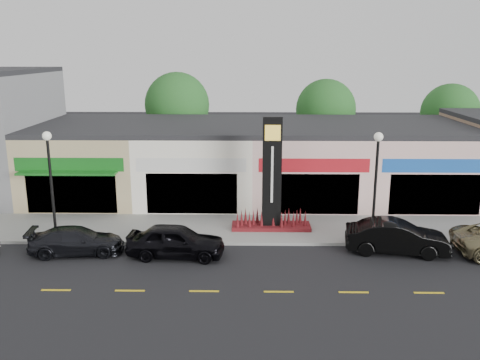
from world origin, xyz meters
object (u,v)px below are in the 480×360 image
Objects in this scene: lamp_east_near at (376,176)px; car_black_conv at (397,237)px; car_black_sedan at (176,241)px; lamp_west_near at (50,175)px; pylon_sign at (272,190)px; car_dark_sedan at (76,241)px.

lamp_east_near is 3.10m from car_black_conv.
car_black_sedan is (-9.62, -1.92, -2.70)m from lamp_east_near.
pylon_sign reaches higher than lamp_west_near.
car_black_sedan is at bearing -168.71° from lamp_east_near.
car_black_sedan is at bearing -141.93° from pylon_sign.
lamp_west_near is 0.91× the size of pylon_sign.
lamp_west_near is at bearing 38.43° from car_dark_sedan.
car_dark_sedan is 15.24m from car_black_conv.
pylon_sign is 6.05m from car_black_sedan.
car_black_sedan is (6.38, -1.92, -2.70)m from lamp_west_near.
lamp_west_near reaches higher than car_dark_sedan.
lamp_east_near is (16.00, 0.00, 0.00)m from lamp_west_near.
car_black_conv reaches higher than car_black_sedan.
pylon_sign is 10.10m from car_dark_sedan.
lamp_west_near is at bearing 94.33° from car_black_conv.
pylon_sign is 6.73m from car_black_conv.
lamp_east_near is at bearing 41.58° from car_black_conv.
car_black_sedan is (-4.62, -3.62, -1.50)m from pylon_sign.
car_dark_sedan is 0.97× the size of car_black_sedan.
lamp_west_near reaches higher than car_black_sedan.
pylon_sign reaches higher than car_black_sedan.
lamp_east_near reaches higher than car_black_conv.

